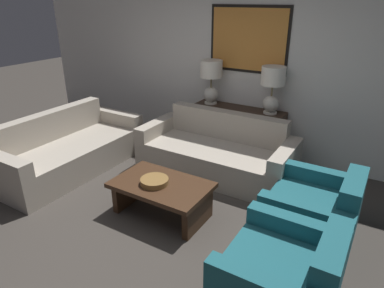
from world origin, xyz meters
name	(u,v)px	position (x,y,z in m)	size (l,w,h in m)	color
ground_plane	(148,231)	(0.00, 0.00, 0.00)	(20.00, 20.00, 0.00)	#3D3833
back_wall	(248,65)	(0.00, 2.48, 1.33)	(8.10, 0.12, 2.65)	silver
console_table	(238,132)	(0.00, 2.23, 0.37)	(1.37, 0.35, 0.75)	#332319
table_lamp_left	(211,77)	(-0.47, 2.23, 1.15)	(0.33, 0.33, 0.66)	silver
table_lamp_right	(273,85)	(0.47, 2.23, 1.15)	(0.33, 0.33, 0.66)	silver
couch_by_back_wall	(217,154)	(0.00, 1.55, 0.27)	(2.09, 0.89, 0.79)	#ADA393
couch_by_side	(69,151)	(-1.81, 0.56, 0.27)	(0.89, 2.09, 0.79)	#ADA393
coffee_table	(162,192)	(-0.05, 0.33, 0.29)	(1.06, 0.66, 0.40)	#3D2616
decorative_bowl	(154,181)	(-0.11, 0.28, 0.43)	(0.31, 0.31, 0.06)	olive
armchair_near_back_wall	(315,212)	(1.47, 0.84, 0.26)	(0.85, 0.92, 0.73)	#1E5B66
armchair_near_camera	(284,277)	(1.47, -0.18, 0.26)	(0.85, 0.92, 0.73)	#1E5B66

